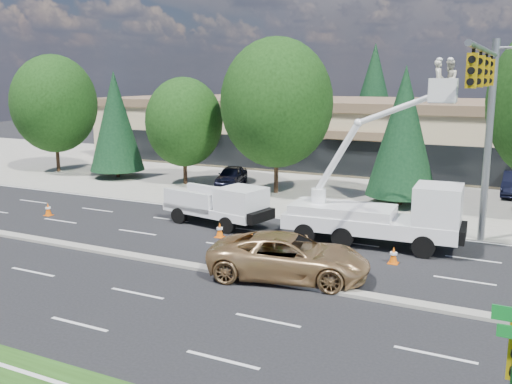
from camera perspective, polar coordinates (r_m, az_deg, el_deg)
The scene contains 20 objects.
ground at distance 22.89m, azimuth -6.82°, elevation -7.43°, with size 140.00×140.00×0.00m, color black.
concrete_apron at distance 40.57m, azimuth 8.81°, elevation 0.82°, with size 140.00×22.00×0.01m, color gray.
road_median at distance 22.87m, azimuth -6.82°, elevation -7.29°, with size 120.00×0.55×0.12m, color gray.
strip_mall at distance 49.71m, azimuth 12.45°, elevation 5.90°, with size 50.40×15.40×5.50m.
tree_front_a at distance 47.46m, azimuth -19.54°, elevation 8.31°, with size 6.58×6.58×9.12m.
tree_front_b at distance 43.43m, azimuth -13.87°, elevation 6.90°, with size 3.98×3.98×7.84m.
tree_front_c at distance 39.82m, azimuth -7.22°, elevation 6.95°, with size 5.34×5.34×7.41m.
tree_front_d at distance 36.33m, azimuth 2.08°, elevation 8.89°, with size 7.11×7.11×9.87m.
tree_front_e at distance 33.92m, azimuth 14.53°, elevation 5.90°, with size 4.09×4.09×8.06m.
tree_back_a at distance 67.19m, azimuth -0.09°, elevation 9.00°, with size 4.31×4.31×8.50m.
tree_back_b at distance 62.17m, azimuth 11.71°, elevation 9.76°, with size 5.52×5.52×10.89m.
signal_mast at distance 25.21m, azimuth 22.15°, elevation 7.61°, with size 2.76×10.16×9.00m.
utility_pickup at distance 28.68m, azimuth -3.51°, elevation -1.71°, with size 5.74×2.98×2.10m.
bucket_truck at distance 25.56m, azimuth 13.15°, elevation -1.47°, with size 8.17×2.88×8.15m.
traffic_cone_a at distance 32.85m, azimuth -20.07°, elevation -1.64°, with size 0.40×0.40×0.70m.
traffic_cone_b at distance 26.76m, azimuth -3.65°, elevation -3.83°, with size 0.40×0.40×0.70m.
traffic_cone_c at distance 25.06m, azimuth -0.40°, elevation -4.86°, with size 0.40×0.40×0.70m.
traffic_cone_d at distance 23.67m, azimuth 13.59°, elevation -6.18°, with size 0.40×0.40×0.70m.
minivan at distance 21.29m, azimuth 3.33°, elevation -6.48°, with size 2.74×5.95×1.65m, color #AA8352.
parked_car_west at distance 39.49m, azimuth -2.47°, elevation 1.64°, with size 1.59×3.96×1.35m, color black.
Camera 1 is at (12.00, -18.06, 7.35)m, focal length 40.00 mm.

